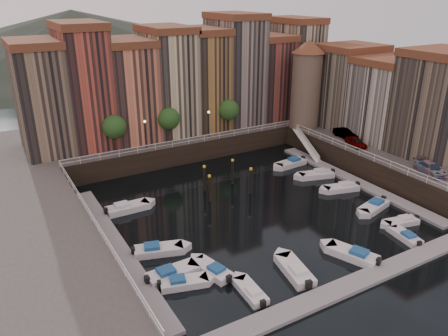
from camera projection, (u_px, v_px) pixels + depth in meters
ground at (248, 207)px, 51.63m from camera, size 200.00×200.00×0.00m
quay_far at (163, 136)px, 71.91m from camera, size 80.00×20.00×3.00m
quay_right at (420, 158)px, 62.37m from camera, size 20.00×36.00×3.00m
dock_left at (116, 247)px, 43.29m from camera, size 2.00×28.00×0.35m
dock_right at (354, 181)px, 58.24m from camera, size 2.00×28.00×0.35m
dock_near at (354, 283)px, 37.94m from camera, size 30.00×2.00×0.35m
mountains at (64, 44)px, 137.60m from camera, size 145.00×100.00×18.00m
far_terrace at (186, 79)px, 67.84m from camera, size 48.70×10.30×17.50m
right_terrace at (389, 96)px, 63.26m from camera, size 9.30×24.30×14.00m
corner_tower at (306, 83)px, 68.61m from camera, size 5.20×5.20×13.80m
promenade_trees at (173, 118)px, 63.11m from camera, size 21.20×3.20×5.20m
street_lamps at (178, 124)px, 62.72m from camera, size 10.36×0.36×4.18m
railings at (227, 164)px, 54.11m from camera, size 36.08×34.04×0.52m
gangway at (307, 144)px, 66.81m from camera, size 2.78×8.32×3.73m
mooring_pilings at (224, 180)px, 54.76m from camera, size 5.87×3.99×3.78m
boat_left_0 at (183, 283)px, 37.78m from camera, size 4.50×2.67×1.01m
boat_left_1 at (172, 273)px, 38.92m from camera, size 5.02×1.98×1.14m
boat_left_2 at (158, 250)px, 42.44m from camera, size 5.09×3.11×1.14m
boat_left_4 at (127, 208)px, 50.52m from camera, size 5.21×1.91×1.20m
boat_right_0 at (402, 222)px, 47.70m from camera, size 4.22×2.25×0.95m
boat_right_1 at (374, 207)px, 50.89m from camera, size 5.04×2.87×1.13m
boat_right_2 at (342, 188)px, 55.71m from camera, size 4.90×2.82×1.10m
boat_right_3 at (317, 175)px, 59.62m from camera, size 5.17×3.08×1.16m
boat_right_4 at (291, 163)px, 63.52m from camera, size 5.19×2.29×1.17m
boat_near_0 at (251, 292)px, 36.68m from camera, size 1.69×4.16×0.95m
boat_near_1 at (295, 271)px, 39.27m from camera, size 2.76×5.31×1.19m
boat_near_2 at (353, 255)px, 41.65m from camera, size 3.54×5.27×1.19m
boat_near_3 at (405, 236)px, 44.95m from camera, size 2.05×4.20×0.94m
car_a at (356, 143)px, 62.04m from camera, size 2.16×4.03×1.30m
car_b at (346, 134)px, 65.44m from camera, size 1.85×4.50×1.45m
car_c at (431, 169)px, 52.85m from camera, size 2.93×5.00×1.36m
boat_extra_792 at (213, 270)px, 39.44m from camera, size 2.57×4.64×1.04m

